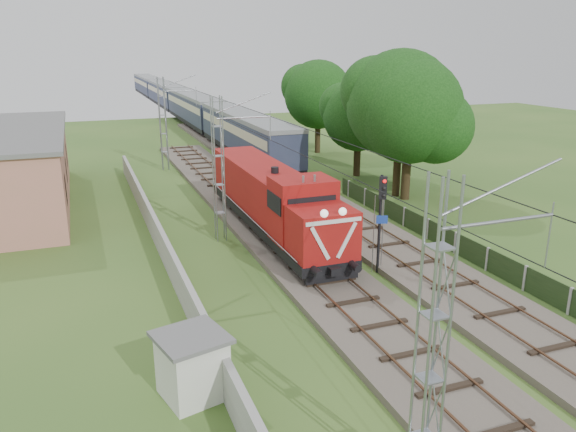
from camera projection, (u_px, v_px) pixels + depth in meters
name	position (u px, v px, depth m)	size (l,w,h in m)	color
ground	(371.00, 326.00, 21.97)	(140.00, 140.00, 0.00)	#335821
track_main	(303.00, 260.00, 28.19)	(4.20, 70.00, 0.45)	#6B6054
track_side	(300.00, 191.00, 41.51)	(4.20, 80.00, 0.45)	#6B6054
catenary	(219.00, 169.00, 30.55)	(3.31, 70.00, 8.00)	gray
boundary_wall	(158.00, 234.00, 30.31)	(0.25, 40.00, 1.50)	#9E9E99
station_building	(2.00, 168.00, 37.66)	(8.40, 20.40, 5.22)	#BE7266
fence	(487.00, 259.00, 27.17)	(0.12, 32.00, 1.20)	black
locomotive	(272.00, 198.00, 31.85)	(2.93, 16.71, 4.24)	black
coach_rake	(178.00, 99.00, 86.04)	(3.23, 96.44, 3.74)	black
signal_post	(381.00, 207.00, 26.09)	(0.51, 0.42, 4.83)	black
relay_hut	(192.00, 365.00, 17.30)	(2.46, 2.46, 2.09)	silver
tree_a	(411.00, 112.00, 38.38)	(7.63, 7.27, 9.89)	#362716
tree_b	(402.00, 106.00, 39.20)	(8.02, 7.63, 10.39)	#362716
tree_c	(359.00, 116.00, 45.93)	(6.19, 5.89, 8.02)	#362716
tree_d	(319.00, 95.00, 55.99)	(7.14, 6.80, 9.25)	#362716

